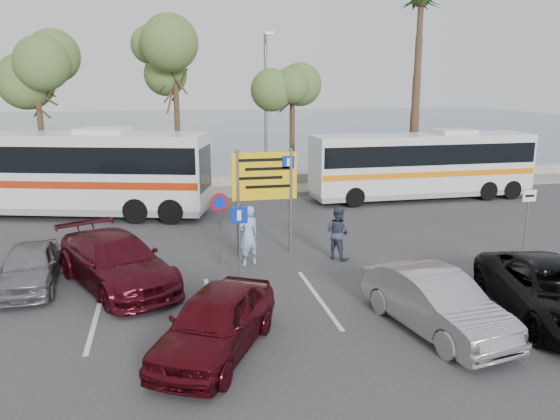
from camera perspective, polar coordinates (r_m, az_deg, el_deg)
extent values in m
plane|color=#343437|center=(15.67, -3.04, -8.29)|extent=(120.00, 120.00, 0.00)
cube|color=gray|center=(29.06, -7.42, 1.84)|extent=(44.00, 2.40, 0.15)
cube|color=gray|center=(30.98, -7.75, 2.95)|extent=(48.00, 0.80, 0.60)
plane|color=#455D6F|center=(74.67, -10.43, 8.56)|extent=(140.00, 140.00, 0.00)
cylinder|color=#382619|center=(29.15, -23.53, 6.06)|extent=(0.28, 0.28, 5.04)
cylinder|color=#382619|center=(28.56, -10.62, 7.36)|extent=(0.28, 0.28, 5.60)
cylinder|color=#382619|center=(29.36, 1.28, 7.32)|extent=(0.28, 0.28, 5.18)
cylinder|color=#382619|center=(31.57, 14.03, 11.73)|extent=(0.48, 0.48, 10.00)
cylinder|color=slate|center=(28.55, -1.50, 9.99)|extent=(0.16, 0.16, 8.00)
cylinder|color=slate|center=(28.16, -1.37, 17.99)|extent=(0.12, 0.90, 0.12)
cube|color=slate|center=(27.67, -1.17, 17.98)|extent=(0.45, 0.25, 0.12)
cylinder|color=slate|center=(18.20, -4.40, 0.66)|extent=(0.12, 0.12, 3.60)
cylinder|color=slate|center=(18.52, 1.13, 0.91)|extent=(0.12, 0.12, 3.60)
cube|color=yellow|center=(18.17, -1.63, 3.56)|extent=(2.20, 0.06, 1.60)
cube|color=#0C2699|center=(18.21, 0.87, 5.02)|extent=(0.42, 0.01, 0.42)
cylinder|color=slate|center=(17.52, -6.27, -2.24)|extent=(0.07, 0.07, 2.20)
cylinder|color=#B20C0C|center=(17.26, -6.34, 0.78)|extent=(0.60, 0.03, 0.60)
cylinder|color=slate|center=(16.04, -4.25, -3.65)|extent=(0.07, 0.07, 2.20)
cube|color=#0C2699|center=(15.78, -4.30, -0.54)|extent=(0.50, 0.03, 0.50)
cylinder|color=slate|center=(20.49, 24.35, -1.09)|extent=(0.07, 0.07, 2.20)
cube|color=white|center=(20.29, 24.62, 1.37)|extent=(0.50, 0.03, 0.40)
cube|color=silver|center=(25.54, -21.60, 4.06)|extent=(12.66, 5.96, 3.05)
cube|color=black|center=(25.47, -21.70, 5.26)|extent=(12.43, 5.93, 1.09)
cube|color=#A62A0C|center=(25.61, -21.50, 2.98)|extent=(12.55, 5.95, 0.31)
cube|color=gray|center=(25.80, -21.31, 0.72)|extent=(12.53, 5.90, 0.57)
cube|color=silver|center=(25.36, -21.91, 7.74)|extent=(2.44, 2.16, 0.25)
cube|color=silver|center=(28.17, 14.60, 4.88)|extent=(11.14, 2.46, 2.73)
cube|color=black|center=(28.11, 14.65, 5.86)|extent=(10.92, 2.50, 0.97)
cube|color=orange|center=(28.23, 14.55, 4.00)|extent=(11.03, 2.49, 0.28)
cube|color=gray|center=(28.39, 14.44, 2.15)|extent=(11.03, 2.43, 0.51)
cube|color=silver|center=(28.00, 14.77, 7.87)|extent=(1.87, 1.50, 0.22)
imported|color=slate|center=(17.15, -24.67, -5.32)|extent=(1.74, 3.86, 1.29)
imported|color=#460B16|center=(16.33, -16.76, -5.16)|extent=(4.20, 5.57, 1.50)
imported|color=#460A11|center=(12.05, -6.76, -11.55)|extent=(3.47, 4.46, 1.42)
imported|color=black|center=(15.15, 26.72, -7.61)|extent=(3.36, 5.53, 1.44)
imported|color=gray|center=(13.46, 15.95, -9.26)|extent=(2.30, 4.51, 1.42)
imported|color=#8FA7D0|center=(17.43, -3.32, -2.69)|extent=(0.83, 0.69, 1.95)
imported|color=#35394F|center=(18.15, 6.06, -2.36)|extent=(1.06, 1.10, 1.79)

